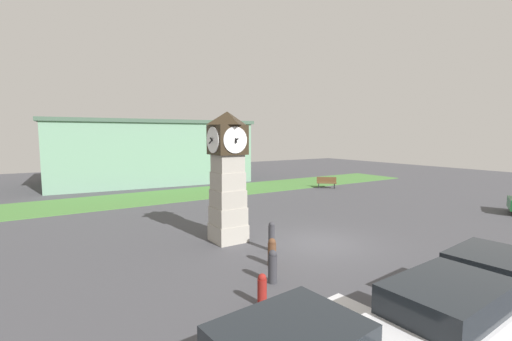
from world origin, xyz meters
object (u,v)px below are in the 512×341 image
object	(u,v)px
bollard_end_row	(272,236)
bench	(327,182)
car_near_tower	(453,316)
bollard_far_row	(272,252)
car_by_building	(498,279)
bollard_mid_row	(273,266)
bollard_near_tower	(262,289)
clock_tower	(228,176)

from	to	relation	value
bollard_end_row	bench	distance (m)	16.39
bench	car_near_tower	bearing A→B (deg)	-127.88
bollard_far_row	car_by_building	world-z (taller)	car_by_building
bollard_mid_row	bollard_end_row	xyz separation A→B (m)	(1.62, 2.35, 0.06)
bollard_end_row	bench	bearing A→B (deg)	38.50
bollard_near_tower	car_by_building	xyz separation A→B (m)	(4.90, -3.32, 0.33)
bollard_far_row	car_near_tower	size ratio (longest dim) A/B	0.20
bollard_end_row	bench	world-z (taller)	bollard_end_row
bollard_mid_row	car_by_building	world-z (taller)	car_by_building
bollard_end_row	car_by_building	bearing A→B (deg)	-71.22
clock_tower	bollard_mid_row	world-z (taller)	clock_tower
clock_tower	bollard_mid_row	bearing A→B (deg)	-100.63
bollard_mid_row	bollard_far_row	xyz separation A→B (m)	(0.78, 1.13, -0.03)
bollard_near_tower	bollard_far_row	world-z (taller)	bollard_far_row
bollard_far_row	car_by_building	xyz separation A→B (m)	(3.11, -5.42, 0.29)
bollard_end_row	car_near_tower	xyz separation A→B (m)	(-0.54, -6.98, 0.22)
clock_tower	bollard_near_tower	xyz separation A→B (m)	(-1.83, -5.26, -2.29)
bollard_near_tower	car_near_tower	xyz separation A→B (m)	(2.11, -3.66, 0.36)
bollard_near_tower	bollard_far_row	distance (m)	2.76
bollard_near_tower	bollard_far_row	size ratio (longest dim) A/B	0.91
bollard_near_tower	bench	bearing A→B (deg)	41.15
car_by_building	bollard_near_tower	bearing A→B (deg)	145.87
bollard_near_tower	clock_tower	bearing A→B (deg)	70.87
bollard_end_row	car_by_building	size ratio (longest dim) A/B	0.28
bollard_far_row	car_by_building	distance (m)	6.25
bollard_end_row	clock_tower	bearing A→B (deg)	112.85
bollard_end_row	bench	size ratio (longest dim) A/B	0.72
clock_tower	bollard_far_row	distance (m)	3.88
bollard_far_row	bollard_end_row	distance (m)	1.49
bollard_mid_row	bench	xyz separation A→B (m)	(14.45, 12.55, 0.02)
bollard_end_row	car_by_building	xyz separation A→B (m)	(2.26, -6.64, 0.20)
clock_tower	bollard_far_row	bearing A→B (deg)	-90.52
bollard_far_row	bollard_end_row	world-z (taller)	bollard_end_row
car_near_tower	car_by_building	size ratio (longest dim) A/B	1.16
car_near_tower	car_by_building	world-z (taller)	car_near_tower
bollard_mid_row	bollard_far_row	distance (m)	1.37
clock_tower	bollard_near_tower	distance (m)	6.02
car_by_building	car_near_tower	bearing A→B (deg)	-173.13
bollard_mid_row	car_by_building	distance (m)	5.79
bollard_far_row	bench	xyz separation A→B (m)	(13.67, 11.42, 0.05)
bollard_far_row	bench	bearing A→B (deg)	39.88
bollard_far_row	bollard_end_row	bearing A→B (deg)	55.25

